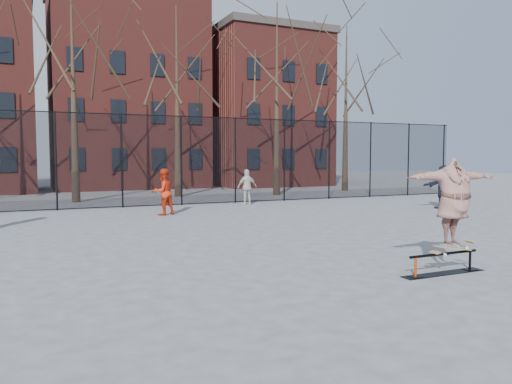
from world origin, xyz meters
name	(u,v)px	position (x,y,z in m)	size (l,w,h in m)	color
ground	(308,265)	(0.00, 0.00, 0.00)	(100.00, 100.00, 0.00)	#5C5D61
skate_rail	(443,265)	(1.93, -1.70, 0.16)	(1.84, 0.28, 0.40)	black
skateboard	(452,249)	(2.15, -1.70, 0.46)	(0.86, 0.20, 0.10)	#9C6F3E
skater	(454,203)	(2.15, -1.70, 1.32)	(2.00, 0.54, 1.63)	navy
bystander_red	(163,192)	(-0.48, 9.68, 0.87)	(0.84, 0.66, 1.73)	red
bystander_white	(247,187)	(3.96, 12.00, 0.80)	(0.94, 0.39, 1.61)	beige
bystander_navy	(444,187)	(10.78, 7.03, 0.91)	(1.69, 0.54, 1.83)	black
fence	(154,159)	(-0.01, 13.00, 2.05)	(34.03, 0.07, 4.00)	black
tree_row	(129,53)	(-0.25, 17.15, 7.36)	(33.66, 7.46, 10.67)	black
rowhouses	(119,98)	(0.72, 26.00, 6.06)	(29.00, 7.00, 13.00)	#5D231E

